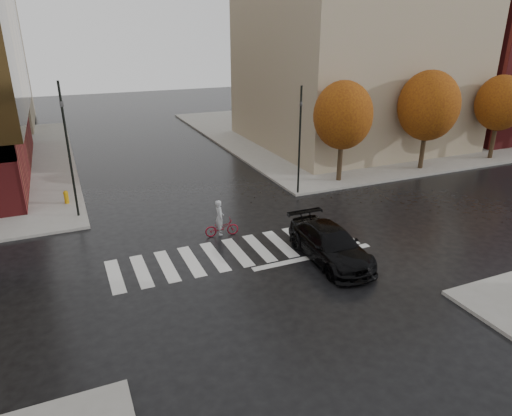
{
  "coord_description": "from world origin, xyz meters",
  "views": [
    {
      "loc": [
        -6.74,
        -17.11,
        9.67
      ],
      "look_at": [
        0.99,
        0.62,
        2.0
      ],
      "focal_mm": 32.0,
      "sensor_mm": 36.0,
      "label": 1
    }
  ],
  "objects_px": {
    "traffic_light_nw": "(67,143)",
    "sedan": "(330,244)",
    "fire_hydrant": "(66,196)",
    "traffic_light_ne": "(300,135)",
    "cyclist": "(221,224)"
  },
  "relations": [
    {
      "from": "traffic_light_ne",
      "to": "fire_hydrant",
      "type": "distance_m",
      "value": 14.1
    },
    {
      "from": "traffic_light_nw",
      "to": "fire_hydrant",
      "type": "distance_m",
      "value": 4.26
    },
    {
      "from": "sedan",
      "to": "fire_hydrant",
      "type": "relative_size",
      "value": 6.72
    },
    {
      "from": "traffic_light_ne",
      "to": "fire_hydrant",
      "type": "height_order",
      "value": "traffic_light_ne"
    },
    {
      "from": "sedan",
      "to": "traffic_light_nw",
      "type": "bearing_deg",
      "value": 137.26
    },
    {
      "from": "traffic_light_ne",
      "to": "fire_hydrant",
      "type": "bearing_deg",
      "value": -12.03
    },
    {
      "from": "sedan",
      "to": "fire_hydrant",
      "type": "height_order",
      "value": "sedan"
    },
    {
      "from": "traffic_light_nw",
      "to": "fire_hydrant",
      "type": "xyz_separation_m",
      "value": [
        -0.48,
        2.22,
        -3.61
      ]
    },
    {
      "from": "sedan",
      "to": "traffic_light_nw",
      "type": "distance_m",
      "value": 14.24
    },
    {
      "from": "traffic_light_nw",
      "to": "fire_hydrant",
      "type": "relative_size",
      "value": 9.19
    },
    {
      "from": "cyclist",
      "to": "fire_hydrant",
      "type": "xyz_separation_m",
      "value": [
        -6.85,
        7.5,
        -0.07
      ]
    },
    {
      "from": "traffic_light_nw",
      "to": "sedan",
      "type": "bearing_deg",
      "value": 55.36
    },
    {
      "from": "sedan",
      "to": "traffic_light_nw",
      "type": "height_order",
      "value": "traffic_light_nw"
    },
    {
      "from": "cyclist",
      "to": "traffic_light_ne",
      "type": "height_order",
      "value": "traffic_light_ne"
    },
    {
      "from": "fire_hydrant",
      "to": "traffic_light_ne",
      "type": "bearing_deg",
      "value": -15.62
    }
  ]
}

